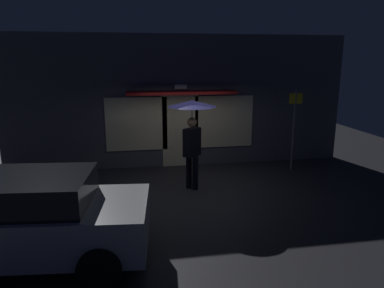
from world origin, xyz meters
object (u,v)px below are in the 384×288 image
at_px(person_with_umbrella, 192,121).
at_px(sidewalk_bollard, 189,164).
at_px(parked_car, 19,219).
at_px(street_sign_post, 294,125).

xyz_separation_m(person_with_umbrella, sidewalk_bollard, (0.11, 1.09, -1.42)).
distance_m(person_with_umbrella, parked_car, 4.51).
relative_size(parked_car, street_sign_post, 1.77).
bearing_deg(sidewalk_bollard, street_sign_post, 0.42).
relative_size(person_with_umbrella, street_sign_post, 0.95).
xyz_separation_m(street_sign_post, sidewalk_bollard, (-3.12, -0.02, -1.02)).
bearing_deg(person_with_umbrella, sidewalk_bollard, -139.54).
relative_size(parked_car, sidewalk_bollard, 6.35).
bearing_deg(sidewalk_bollard, parked_car, -130.62).
height_order(person_with_umbrella, parked_car, person_with_umbrella).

